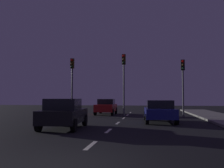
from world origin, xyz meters
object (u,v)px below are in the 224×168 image
at_px(car_stopped_ahead, 159,111).
at_px(car_oncoming_far, 106,107).
at_px(traffic_signal_center, 124,73).
at_px(traffic_signal_right, 183,77).
at_px(car_adjacent_lane, 64,113).
at_px(traffic_signal_left, 72,76).

distance_m(car_stopped_ahead, car_oncoming_far, 8.69).
relative_size(traffic_signal_center, traffic_signal_right, 1.12).
relative_size(traffic_signal_center, car_stopped_ahead, 1.31).
height_order(traffic_signal_right, car_oncoming_far, traffic_signal_right).
xyz_separation_m(traffic_signal_center, car_stopped_ahead, (2.83, -4.61, -3.03)).
bearing_deg(car_stopped_ahead, car_oncoming_far, 123.83).
height_order(traffic_signal_right, car_adjacent_lane, traffic_signal_right).
xyz_separation_m(traffic_signal_left, car_stopped_ahead, (7.51, -4.61, -2.86)).
height_order(traffic_signal_center, car_adjacent_lane, traffic_signal_center).
height_order(traffic_signal_left, traffic_signal_right, traffic_signal_left).
bearing_deg(traffic_signal_right, car_oncoming_far, 159.62).
relative_size(traffic_signal_left, traffic_signal_center, 0.95).
distance_m(traffic_signal_center, car_oncoming_far, 4.46).
xyz_separation_m(traffic_signal_right, car_oncoming_far, (-7.02, 2.61, -2.64)).
xyz_separation_m(car_stopped_ahead, car_adjacent_lane, (-5.20, -4.13, 0.04)).
xyz_separation_m(traffic_signal_center, car_oncoming_far, (-2.00, 2.61, -3.02)).
height_order(traffic_signal_left, car_stopped_ahead, traffic_signal_left).
height_order(traffic_signal_center, car_oncoming_far, traffic_signal_center).
height_order(car_adjacent_lane, car_oncoming_far, car_adjacent_lane).
bearing_deg(traffic_signal_center, car_oncoming_far, 127.56).
bearing_deg(traffic_signal_left, car_oncoming_far, 44.23).
distance_m(traffic_signal_left, traffic_signal_center, 4.68).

